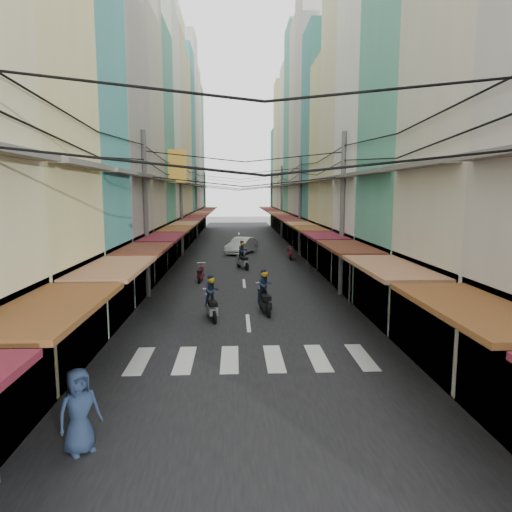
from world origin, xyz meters
name	(u,v)px	position (x,y,z in m)	size (l,w,h in m)	color
ground	(247,311)	(0.00, 0.00, 0.00)	(160.00, 160.00, 0.00)	slate
road	(241,252)	(0.00, 20.00, 0.01)	(10.00, 80.00, 0.02)	black
sidewalk_left	(166,252)	(-6.50, 20.00, 0.03)	(3.00, 80.00, 0.06)	slate
sidewalk_right	(314,251)	(6.50, 20.00, 0.03)	(3.00, 80.00, 0.06)	slate
crosswalk	(252,359)	(0.00, -6.00, 0.03)	(7.55, 2.40, 0.01)	silver
building_row_left	(138,133)	(-7.92, 16.56, 9.78)	(7.80, 67.67, 23.70)	silver
building_row_right	(342,138)	(7.92, 16.45, 9.41)	(7.80, 68.98, 22.59)	teal
utility_poles	(241,174)	(0.00, 15.01, 6.59)	(10.20, 66.13, 8.20)	slate
white_car	(242,254)	(0.05, 19.04, 0.00)	(4.92, 1.93, 1.74)	silver
bicycle	(408,329)	(6.15, -3.00, 0.00)	(0.62, 1.66, 1.14)	black
moving_scooters	(244,278)	(-0.02, 4.74, 0.56)	(6.67, 18.75, 1.94)	black
parked_scooters	(358,328)	(3.82, -4.34, 0.47)	(12.53, 13.64, 0.96)	black
pedestrians	(138,295)	(-4.54, -1.15, 1.03)	(13.56, 20.10, 2.23)	#261D27
traffic_sign	(350,263)	(4.84, 1.00, 1.98)	(0.10, 0.60, 2.74)	slate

